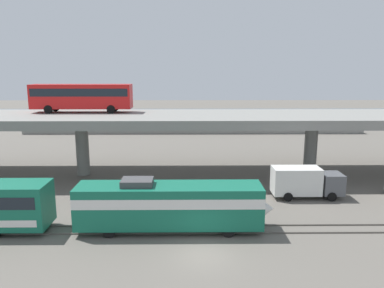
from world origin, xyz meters
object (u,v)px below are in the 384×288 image
object	(u,v)px
transit_bus_on_overpass	(82,95)
parked_car_0	(65,117)
parked_car_3	(88,120)
train_locomotive	(179,204)
service_truck_east	(305,181)
parked_car_1	(309,118)
parked_car_2	(263,119)

from	to	relation	value
transit_bus_on_overpass	parked_car_0	xyz separation A→B (m)	(-13.54, 34.50, -6.94)
parked_car_0	parked_car_3	distance (m)	7.98
train_locomotive	service_truck_east	distance (m)	14.35
parked_car_0	transit_bus_on_overpass	bearing A→B (deg)	111.42
train_locomotive	service_truck_east	world-z (taller)	train_locomotive
parked_car_1	service_truck_east	bearing A→B (deg)	-108.05
parked_car_3	service_truck_east	bearing A→B (deg)	128.22
train_locomotive	parked_car_2	distance (m)	51.62
parked_car_1	parked_car_2	xyz separation A→B (m)	(-10.11, -1.86, 0.00)
parked_car_0	parked_car_3	xyz separation A→B (m)	(6.25, -4.96, -0.00)
parked_car_3	parked_car_1	bearing A→B (deg)	-176.05
parked_car_1	parked_car_3	distance (m)	45.87
transit_bus_on_overpass	parked_car_1	xyz separation A→B (m)	(38.48, 32.70, -6.94)
service_truck_east	parked_car_1	world-z (taller)	parked_car_1
transit_bus_on_overpass	parked_car_2	xyz separation A→B (m)	(28.37, 30.84, -6.94)
train_locomotive	service_truck_east	bearing A→B (deg)	31.71
parked_car_0	parked_car_2	size ratio (longest dim) A/B	0.94
parked_car_2	parked_car_1	bearing A→B (deg)	10.45
parked_car_2	parked_car_3	world-z (taller)	same
service_truck_east	parked_car_0	bearing A→B (deg)	130.01
service_truck_east	parked_car_1	xyz separation A→B (m)	(14.12, 43.34, 0.74)
parked_car_0	parked_car_2	bearing A→B (deg)	175.00
train_locomotive	parked_car_0	xyz separation A→B (m)	(-25.70, 52.67, 0.18)
parked_car_1	parked_car_2	bearing A→B (deg)	-169.55
transit_bus_on_overpass	parked_car_3	world-z (taller)	transit_bus_on_overpass
parked_car_2	parked_car_3	xyz separation A→B (m)	(-35.66, -1.30, -0.00)
transit_bus_on_overpass	parked_car_1	size ratio (longest dim) A/B	2.86
transit_bus_on_overpass	parked_car_3	size ratio (longest dim) A/B	2.95
parked_car_0	parked_car_1	xyz separation A→B (m)	(52.02, -1.80, -0.00)
parked_car_1	parked_car_0	bearing A→B (deg)	178.02
parked_car_2	parked_car_3	size ratio (longest dim) A/B	1.11
train_locomotive	parked_car_3	world-z (taller)	train_locomotive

